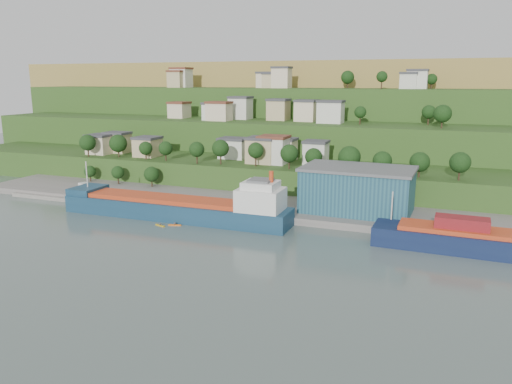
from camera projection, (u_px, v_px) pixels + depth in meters
The scene contains 10 objects.
ground at pixel (188, 231), 131.45m from camera, with size 500.00×500.00×0.00m, color #4D5E5A.
quay at pixel (292, 212), 149.80m from camera, with size 220.00×26.00×4.00m, color slate.
pebble_beach at pixel (78, 196), 170.96m from camera, with size 40.00×18.00×2.40m, color slate.
hillside at pixel (332, 149), 284.73m from camera, with size 360.00×210.98×96.00m.
cargo_ship_near at pixel (181, 209), 141.95m from camera, with size 68.62×11.68×17.61m.
warehouse at pixel (357, 189), 141.72m from camera, with size 31.58×19.97×12.80m.
caravan at pixel (86, 188), 171.19m from camera, with size 6.27×2.61×2.93m, color silver.
dinghy at pixel (95, 197), 162.70m from camera, with size 3.77×1.41×0.75m, color silver.
kayak_orange at pixel (175, 225), 136.01m from camera, with size 3.57×1.57×0.88m.
kayak_yellow at pixel (160, 225), 135.60m from camera, with size 3.44×1.66×0.86m.
Camera 1 is at (62.66, -110.78, 38.87)m, focal length 35.00 mm.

